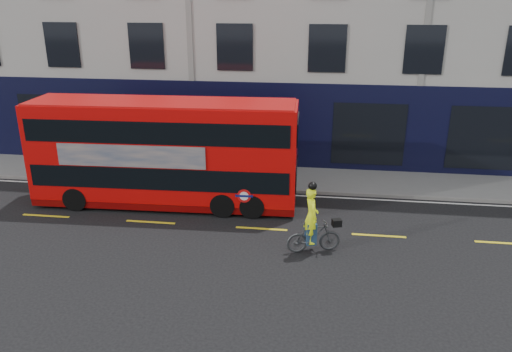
# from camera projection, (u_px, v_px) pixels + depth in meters

# --- Properties ---
(ground) EXTENTS (120.00, 120.00, 0.00)m
(ground) POSITION_uv_depth(u_px,v_px,m) (136.00, 241.00, 16.44)
(ground) COLOR black
(ground) RESTS_ON ground
(pavement) EXTENTS (60.00, 3.00, 0.12)m
(pavement) POSITION_uv_depth(u_px,v_px,m) (187.00, 174.00, 22.48)
(pavement) COLOR slate
(pavement) RESTS_ON ground
(kerb) EXTENTS (60.00, 0.12, 0.13)m
(kerb) POSITION_uv_depth(u_px,v_px,m) (178.00, 186.00, 21.08)
(kerb) COLOR slate
(kerb) RESTS_ON ground
(road_edge_line) EXTENTS (58.00, 0.10, 0.01)m
(road_edge_line) POSITION_uv_depth(u_px,v_px,m) (176.00, 189.00, 20.82)
(road_edge_line) COLOR silver
(road_edge_line) RESTS_ON ground
(lane_dashes) EXTENTS (58.00, 0.12, 0.01)m
(lane_dashes) POSITION_uv_depth(u_px,v_px,m) (151.00, 222.00, 17.84)
(lane_dashes) COLOR yellow
(lane_dashes) RESTS_ON ground
(bus) EXTENTS (10.06, 2.58, 4.02)m
(bus) POSITION_uv_depth(u_px,v_px,m) (166.00, 153.00, 18.77)
(bus) COLOR red
(bus) RESTS_ON ground
(cyclist) EXTENTS (1.79, 0.94, 2.36)m
(cyclist) POSITION_uv_depth(u_px,v_px,m) (313.00, 229.00, 15.53)
(cyclist) COLOR #3F4143
(cyclist) RESTS_ON ground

